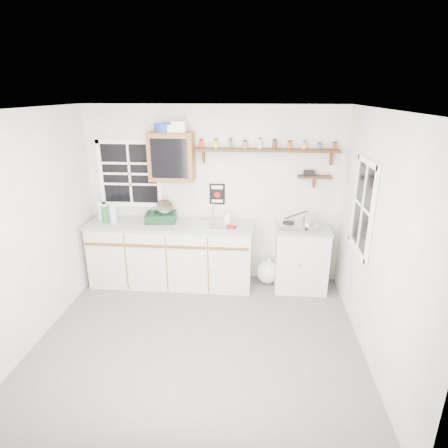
{
  "coord_description": "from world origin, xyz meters",
  "views": [
    {
      "loc": [
        0.6,
        -3.52,
        2.66
      ],
      "look_at": [
        0.24,
        0.55,
        1.2
      ],
      "focal_mm": 30.0,
      "sensor_mm": 36.0,
      "label": 1
    }
  ],
  "objects_px": {
    "dish_rack": "(162,215)",
    "right_cabinet": "(301,258)",
    "main_cabinet": "(171,254)",
    "spice_shelf": "(266,149)",
    "hotplate": "(298,225)",
    "upper_cabinet": "(172,157)"
  },
  "relations": [
    {
      "from": "spice_shelf",
      "to": "dish_rack",
      "type": "distance_m",
      "value": 1.7
    },
    {
      "from": "right_cabinet",
      "to": "dish_rack",
      "type": "xyz_separation_m",
      "value": [
        -1.96,
        0.04,
        0.56
      ]
    },
    {
      "from": "dish_rack",
      "to": "hotplate",
      "type": "relative_size",
      "value": 0.82
    },
    {
      "from": "dish_rack",
      "to": "right_cabinet",
      "type": "bearing_deg",
      "value": -8.95
    },
    {
      "from": "right_cabinet",
      "to": "upper_cabinet",
      "type": "relative_size",
      "value": 1.4
    },
    {
      "from": "right_cabinet",
      "to": "upper_cabinet",
      "type": "height_order",
      "value": "upper_cabinet"
    },
    {
      "from": "spice_shelf",
      "to": "hotplate",
      "type": "distance_m",
      "value": 1.11
    },
    {
      "from": "upper_cabinet",
      "to": "spice_shelf",
      "type": "relative_size",
      "value": 0.34
    },
    {
      "from": "main_cabinet",
      "to": "hotplate",
      "type": "relative_size",
      "value": 4.17
    },
    {
      "from": "right_cabinet",
      "to": "spice_shelf",
      "type": "bearing_deg",
      "value": 160.64
    },
    {
      "from": "spice_shelf",
      "to": "hotplate",
      "type": "relative_size",
      "value": 3.45
    },
    {
      "from": "main_cabinet",
      "to": "hotplate",
      "type": "bearing_deg",
      "value": 0.18
    },
    {
      "from": "main_cabinet",
      "to": "dish_rack",
      "type": "distance_m",
      "value": 0.58
    },
    {
      "from": "main_cabinet",
      "to": "right_cabinet",
      "type": "xyz_separation_m",
      "value": [
        1.83,
        0.03,
        -0.01
      ]
    },
    {
      "from": "hotplate",
      "to": "right_cabinet",
      "type": "bearing_deg",
      "value": 8.76
    },
    {
      "from": "right_cabinet",
      "to": "hotplate",
      "type": "relative_size",
      "value": 1.64
    },
    {
      "from": "spice_shelf",
      "to": "dish_rack",
      "type": "bearing_deg",
      "value": -174.25
    },
    {
      "from": "upper_cabinet",
      "to": "dish_rack",
      "type": "bearing_deg",
      "value": -155.13
    },
    {
      "from": "right_cabinet",
      "to": "dish_rack",
      "type": "distance_m",
      "value": 2.04
    },
    {
      "from": "dish_rack",
      "to": "hotplate",
      "type": "distance_m",
      "value": 1.89
    },
    {
      "from": "hotplate",
      "to": "spice_shelf",
      "type": "bearing_deg",
      "value": 148.58
    },
    {
      "from": "upper_cabinet",
      "to": "right_cabinet",
      "type": "bearing_deg",
      "value": -3.76
    }
  ]
}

